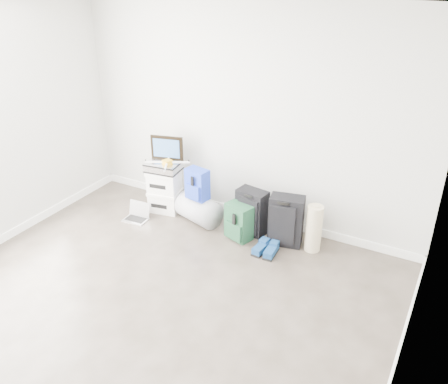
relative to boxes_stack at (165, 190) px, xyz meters
The scene contains 14 objects.
ground 2.37m from the boxes_stack, 65.08° to the right, with size 5.00×5.00×0.00m, color #322C24.
room_envelope 2.74m from the boxes_stack, 64.89° to the right, with size 4.52×5.02×2.71m.
boxes_stack is the anchor object (origin of this frame).
briefcase 0.34m from the boxes_stack, ahead, with size 0.42×0.31×0.12m, color #B2B2B7.
painting 0.57m from the boxes_stack, 90.00° to the left, with size 0.42×0.14×0.32m.
drone 0.44m from the boxes_stack, 14.04° to the right, with size 0.52×0.52×0.05m.
duffel_bag 0.57m from the boxes_stack, ahead, with size 0.34×0.34×0.56m, color #9899A0.
blue_backpack 0.61m from the boxes_stack, ahead, with size 0.31×0.25×0.39m.
large_suitcase 1.25m from the boxes_stack, ahead, with size 0.39×0.29×0.57m.
green_backpack 1.19m from the boxes_stack, ahead, with size 0.36×0.31×0.45m.
carry_on 1.71m from the boxes_stack, ahead, with size 0.43×0.32×0.61m.
shoes 1.65m from the boxes_stack, 10.62° to the right, with size 0.26×0.29×0.09m.
rolled_rug 2.04m from the boxes_stack, ahead, with size 0.19×0.19×0.57m, color tan.
laptop 0.48m from the boxes_stack, 116.32° to the right, with size 0.31×0.24×0.21m.
Camera 1 is at (2.36, -2.37, 3.09)m, focal length 38.00 mm.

